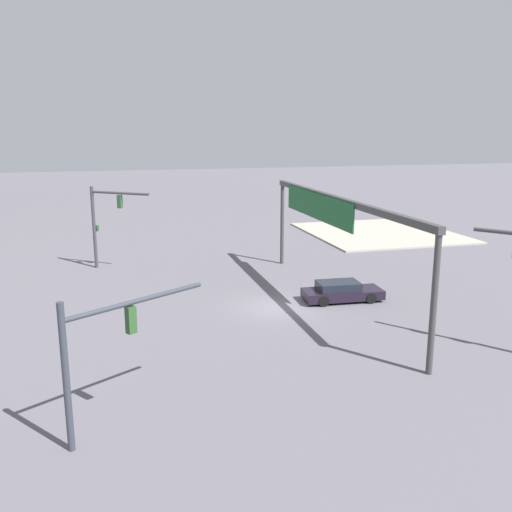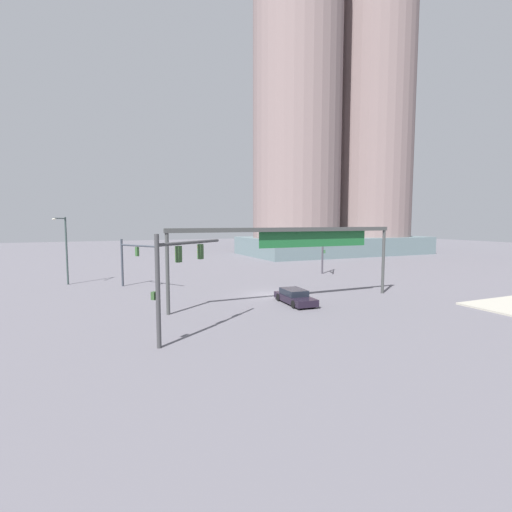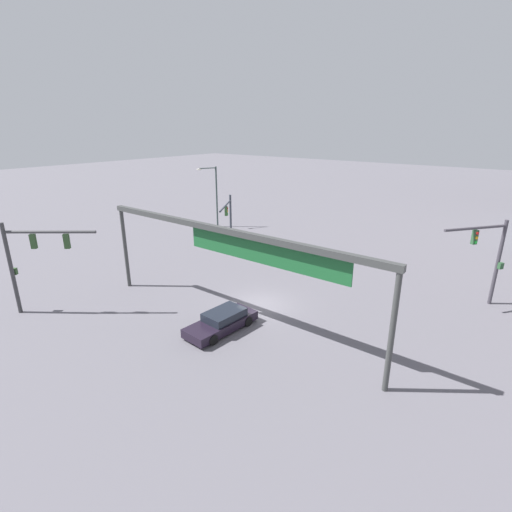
# 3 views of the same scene
# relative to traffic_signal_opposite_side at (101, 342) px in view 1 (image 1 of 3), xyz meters

# --- Properties ---
(ground_plane) EXTENTS (225.35, 225.35, 0.00)m
(ground_plane) POSITION_rel_traffic_signal_opposite_side_xyz_m (11.65, -9.66, -3.36)
(ground_plane) COLOR #5E5C64
(sidewalk_corner) EXTENTS (14.55, 13.89, 0.15)m
(sidewalk_corner) POSITION_rel_traffic_signal_opposite_side_xyz_m (31.32, -26.66, -3.29)
(sidewalk_corner) COLOR #A6A293
(sidewalk_corner) RESTS_ON ground
(traffic_signal_opposite_side) EXTENTS (3.19, 4.98, 5.06)m
(traffic_signal_opposite_side) POSITION_rel_traffic_signal_opposite_side_xyz_m (0.00, 0.00, 0.00)
(traffic_signal_opposite_side) COLOR #333842
(traffic_signal_opposite_side) RESTS_ON ground
(traffic_signal_cross_street) EXTENTS (3.37, 4.07, 6.11)m
(traffic_signal_cross_street) POSITION_rel_traffic_signal_opposite_side_xyz_m (23.86, -0.22, 0.63)
(traffic_signal_cross_street) COLOR #3D3942
(traffic_signal_cross_street) RESTS_ON ground
(overhead_sign_gantry) EXTENTS (20.99, 0.43, 6.42)m
(overhead_sign_gantry) POSITION_rel_traffic_signal_opposite_side_xyz_m (12.40, -13.30, 2.05)
(overhead_sign_gantry) COLOR #3A3C3C
(overhead_sign_gantry) RESTS_ON ground
(sedan_car_approaching) EXTENTS (2.18, 4.91, 1.21)m
(sedan_car_approaching) POSITION_rel_traffic_signal_opposite_side_xyz_m (11.87, -13.92, -2.79)
(sedan_car_approaching) COLOR black
(sedan_car_approaching) RESTS_ON ground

